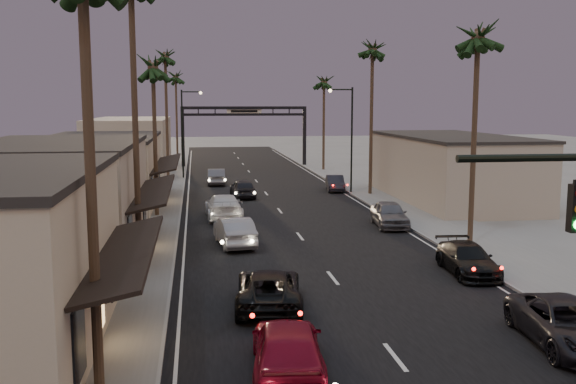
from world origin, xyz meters
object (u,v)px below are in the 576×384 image
object	(u,v)px
palm_far	(176,74)
palm_rb	(373,45)
streetlight_right	(349,131)
curbside_near	(568,324)
oncoming_red	(288,347)
palm_lc	(153,61)
arch	(244,121)
palm_rc	(324,78)
oncoming_pickup	(269,288)
palm_ld	(165,53)
streetlight_left	(185,126)
palm_ra	(478,29)
curbside_black	(467,259)
oncoming_silver	(234,231)

from	to	relation	value
palm_far	palm_rb	bearing A→B (deg)	-63.57
streetlight_right	curbside_near	bearing A→B (deg)	-92.00
palm_far	oncoming_red	distance (m)	69.84
palm_lc	curbside_near	distance (m)	31.14
palm_rb	arch	bearing A→B (deg)	108.30
palm_rc	oncoming_red	size ratio (longest dim) A/B	2.46
arch	oncoming_pickup	world-z (taller)	arch
arch	palm_ld	bearing A→B (deg)	-119.83
streetlight_right	palm_lc	distance (m)	18.66
palm_rc	streetlight_left	bearing A→B (deg)	-158.86
palm_ld	palm_ra	world-z (taller)	palm_ld
streetlight_left	streetlight_right	bearing A→B (deg)	-43.21
oncoming_pickup	curbside_black	world-z (taller)	oncoming_pickup
palm_rb	oncoming_red	distance (m)	38.65
streetlight_right	palm_rb	xyz separation A→B (m)	(1.68, -1.00, 7.09)
arch	curbside_near	bearing A→B (deg)	-84.56
arch	palm_rc	bearing A→B (deg)	-34.89
palm_ra	streetlight_right	bearing A→B (deg)	94.57
streetlight_right	oncoming_red	distance (m)	37.59
palm_lc	oncoming_red	size ratio (longest dim) A/B	2.46
palm_far	oncoming_red	world-z (taller)	palm_far
streetlight_left	palm_lc	world-z (taller)	palm_lc
streetlight_left	palm_rb	distance (m)	22.07
streetlight_right	oncoming_silver	xyz separation A→B (m)	(-10.83, -18.79, -4.55)
streetlight_right	palm_rb	bearing A→B (deg)	-30.76
palm_ra	palm_lc	bearing A→B (deg)	145.10
palm_rb	palm_ra	bearing A→B (deg)	-90.00
oncoming_red	curbside_near	size ratio (longest dim) A/B	0.94
palm_rc	oncoming_silver	size ratio (longest dim) A/B	2.56
palm_rb	curbside_black	size ratio (longest dim) A/B	3.03
palm_far	curbside_near	world-z (taller)	palm_far
arch	oncoming_silver	distance (m)	44.22
streetlight_right	palm_ra	bearing A→B (deg)	-85.43
streetlight_left	palm_ld	bearing A→B (deg)	-119.25
palm_lc	palm_ra	world-z (taller)	palm_ra
streetlight_left	palm_lc	distance (m)	22.65
palm_rb	oncoming_silver	world-z (taller)	palm_rb
palm_ld	oncoming_red	bearing A→B (deg)	-83.57
streetlight_right	palm_lc	world-z (taller)	palm_lc
palm_rc	palm_far	size ratio (longest dim) A/B	0.92
oncoming_red	palm_ld	bearing A→B (deg)	-78.16
palm_rc	curbside_black	distance (m)	46.23
curbside_black	streetlight_right	bearing A→B (deg)	92.29
oncoming_pickup	palm_ld	bearing A→B (deg)	-76.02
palm_rb	oncoming_silver	xyz separation A→B (m)	(-12.51, -17.79, -11.63)
palm_ld	palm_far	bearing A→B (deg)	89.25
oncoming_pickup	arch	bearing A→B (deg)	-87.13
palm_ra	oncoming_silver	xyz separation A→B (m)	(-12.51, 2.21, -10.66)
streetlight_right	oncoming_silver	size ratio (longest dim) A/B	1.89
palm_rb	palm_far	size ratio (longest dim) A/B	1.08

